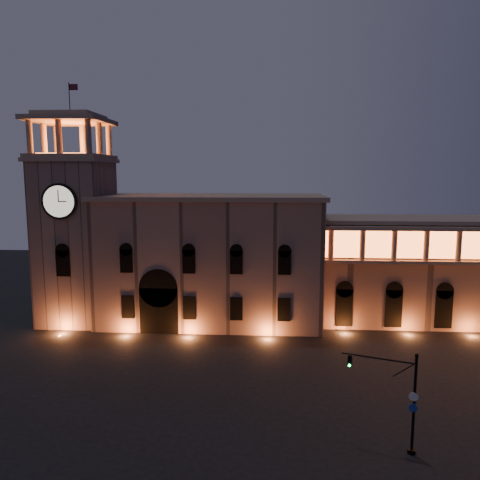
% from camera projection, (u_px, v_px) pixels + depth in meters
% --- Properties ---
extents(ground, '(160.00, 160.00, 0.00)m').
position_uv_depth(ground, '(204.00, 392.00, 44.09)').
color(ground, black).
rests_on(ground, ground).
extents(government_building, '(30.80, 12.80, 17.60)m').
position_uv_depth(government_building, '(210.00, 259.00, 64.67)').
color(government_building, '#8E6C5D').
rests_on(government_building, ground).
extents(clock_tower, '(9.80, 9.80, 32.40)m').
position_uv_depth(clock_tower, '(76.00, 232.00, 64.32)').
color(clock_tower, '#8E6C5D').
rests_on(clock_tower, ground).
extents(colonnade_wing, '(40.60, 11.50, 14.50)m').
position_uv_depth(colonnade_wing, '(456.00, 269.00, 64.77)').
color(colonnade_wing, '#896757').
rests_on(colonnade_wing, ground).
extents(traffic_light, '(5.34, 2.15, 7.71)m').
position_uv_depth(traffic_light, '(400.00, 399.00, 34.28)').
color(traffic_light, black).
rests_on(traffic_light, ground).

